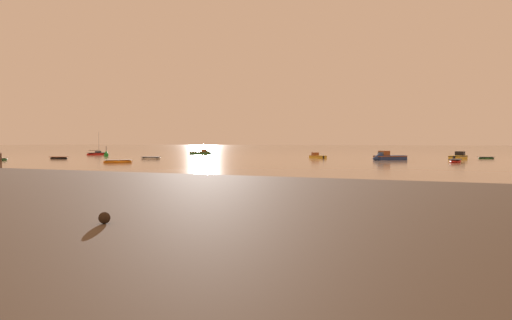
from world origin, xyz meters
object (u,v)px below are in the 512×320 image
rowboat_moored_3 (118,162)px  mooring_post_near (1,161)px  rowboat_moored_2 (486,158)px  motorboat_moored_3 (385,158)px  rowboat_moored_7 (455,161)px  sailboat_moored_1 (97,154)px  motorboat_moored_1 (459,158)px  channel_buoy (106,154)px  motorboat_moored_2 (203,153)px  motorboat_moored_0 (316,157)px  rowboat_moored_0 (59,158)px  rowboat_moored_6 (151,158)px

rowboat_moored_3 → mooring_post_near: size_ratio=2.06×
rowboat_moored_2 → motorboat_moored_3: size_ratio=0.54×
rowboat_moored_7 → sailboat_moored_1: size_ratio=0.81×
motorboat_moored_1 → channel_buoy: size_ratio=2.46×
motorboat_moored_3 → mooring_post_near: (-35.74, -42.60, 0.50)m
rowboat_moored_3 → motorboat_moored_2: bearing=-125.3°
motorboat_moored_0 → motorboat_moored_2: motorboat_moored_2 is taller
motorboat_moored_0 → mooring_post_near: size_ratio=2.07×
rowboat_moored_2 → sailboat_moored_1: sailboat_moored_1 is taller
channel_buoy → sailboat_moored_1: bearing=141.3°
rowboat_moored_2 → motorboat_moored_0: (-28.57, -9.63, 0.11)m
rowboat_moored_0 → motorboat_moored_3: motorboat_moored_3 is taller
motorboat_moored_2 → motorboat_moored_3: 50.11m
rowboat_moored_0 → rowboat_moored_2: bearing=16.7°
rowboat_moored_3 → rowboat_moored_7: 48.87m
motorboat_moored_3 → channel_buoy: (-56.39, -1.71, 0.11)m
motorboat_moored_0 → rowboat_moored_7: (23.79, -9.21, -0.05)m
motorboat_moored_2 → mooring_post_near: (10.16, -62.70, 0.55)m
motorboat_moored_3 → channel_buoy: 56.42m
motorboat_moored_2 → sailboat_moored_1: sailboat_moored_1 is taller
mooring_post_near → sailboat_moored_1: bearing=121.5°
motorboat_moored_1 → sailboat_moored_1: bearing=107.4°
motorboat_moored_0 → sailboat_moored_1: size_ratio=0.74×
rowboat_moored_2 → rowboat_moored_6: (-53.79, -25.22, 0.02)m
motorboat_moored_0 → rowboat_moored_0: bearing=67.1°
motorboat_moored_1 → channel_buoy: channel_buoy is taller
rowboat_moored_6 → channel_buoy: 20.34m
mooring_post_near → motorboat_moored_0: bearing=64.3°
motorboat_moored_2 → mooring_post_near: mooring_post_near is taller
motorboat_moored_2 → rowboat_moored_7: motorboat_moored_2 is taller
motorboat_moored_0 → motorboat_moored_3: size_ratio=0.71×
rowboat_moored_0 → rowboat_moored_6: same height
rowboat_moored_3 → channel_buoy: size_ratio=1.78×
rowboat_moored_7 → mooring_post_near: (-46.40, -37.86, 0.66)m
motorboat_moored_2 → channel_buoy: 24.21m
rowboat_moored_2 → motorboat_moored_2: (-61.34, 6.00, 0.18)m
rowboat_moored_2 → motorboat_moored_1: (-4.34, -5.44, 0.18)m
rowboat_moored_0 → rowboat_moored_3: 21.72m
motorboat_moored_1 → motorboat_moored_3: size_ratio=0.98×
rowboat_moored_7 → channel_buoy: size_ratio=1.96×
channel_buoy → rowboat_moored_0: bearing=-79.7°
mooring_post_near → rowboat_moored_3: bearing=82.8°
sailboat_moored_1 → mooring_post_near: 56.14m
mooring_post_near → rowboat_moored_7: bearing=39.2°
rowboat_moored_3 → motorboat_moored_2: (-12.32, 45.61, 0.13)m
rowboat_moored_0 → motorboat_moored_2: motorboat_moored_2 is taller
channel_buoy → mooring_post_near: size_ratio=1.15×
rowboat_moored_0 → sailboat_moored_1: (-11.49, 22.34, 0.09)m
motorboat_moored_0 → channel_buoy: 43.70m
mooring_post_near → rowboat_moored_0: bearing=125.0°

